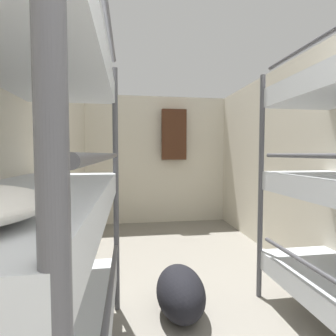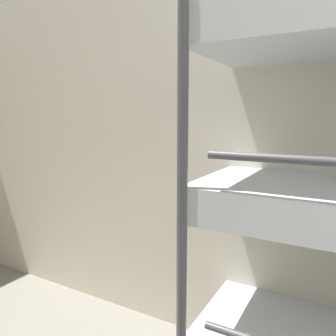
{
  "view_description": "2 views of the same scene",
  "coord_description": "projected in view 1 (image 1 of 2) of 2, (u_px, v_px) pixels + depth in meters",
  "views": [
    {
      "loc": [
        -0.52,
        0.21,
        1.28
      ],
      "look_at": [
        0.02,
        3.76,
        1.08
      ],
      "focal_mm": 28.0,
      "sensor_mm": 36.0,
      "label": 1
    },
    {
      "loc": [
        -0.53,
        1.76,
        1.4
      ],
      "look_at": [
        0.77,
        2.48,
        1.17
      ],
      "focal_mm": 35.0,
      "sensor_mm": 36.0,
      "label": 2
    }
  ],
  "objects": [
    {
      "name": "duffel_bag",
      "position": [
        180.0,
        292.0,
        2.06
      ],
      "size": [
        0.38,
        0.6,
        0.38
      ],
      "color": "black",
      "rests_on": "ground_plane"
    },
    {
      "name": "bunk_stack_left_near",
      "position": [
        30.0,
        205.0,
        1.12
      ],
      "size": [
        0.68,
        1.81,
        1.98
      ],
      "color": "#4C4C51",
      "rests_on": "ground_plane"
    },
    {
      "name": "hanging_coat",
      "position": [
        174.0,
        135.0,
        4.71
      ],
      "size": [
        0.44,
        0.12,
        0.9
      ],
      "color": "#472819"
    },
    {
      "name": "wall_right",
      "position": [
        319.0,
        166.0,
        2.54
      ],
      "size": [
        0.06,
        5.11,
        2.32
      ],
      "color": "beige",
      "rests_on": "ground_plane"
    },
    {
      "name": "wall_back",
      "position": [
        157.0,
        160.0,
        4.84
      ],
      "size": [
        2.67,
        0.06,
        2.32
      ],
      "color": "beige",
      "rests_on": "ground_plane"
    },
    {
      "name": "wall_left",
      "position": [
        32.0,
        168.0,
        2.15
      ],
      "size": [
        0.06,
        5.11,
        2.32
      ],
      "color": "beige",
      "rests_on": "ground_plane"
    }
  ]
}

